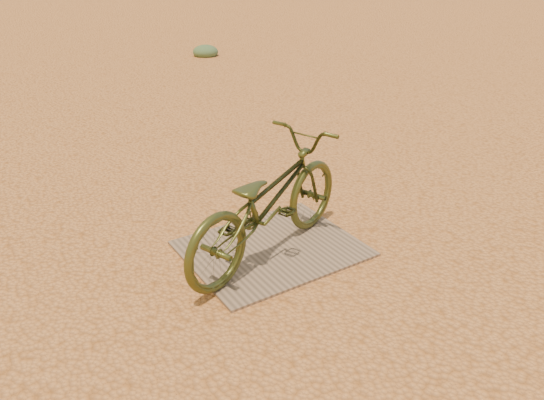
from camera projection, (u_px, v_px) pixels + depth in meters
ground at (260, 243)px, 4.41m from camera, size 120.00×120.00×0.00m
plywood_board at (272, 248)px, 4.31m from camera, size 1.36×1.10×0.02m
bicycle at (268, 201)px, 4.01m from camera, size 1.89×1.19×0.94m
kale_b at (206, 56)px, 11.75m from camera, size 0.56×0.56×0.31m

